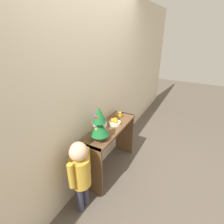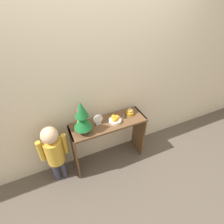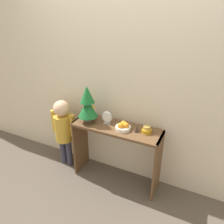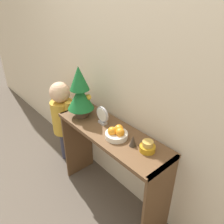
{
  "view_description": "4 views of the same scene",
  "coord_description": "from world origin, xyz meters",
  "px_view_note": "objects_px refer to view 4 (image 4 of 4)",
  "views": [
    {
      "loc": [
        -1.87,
        -0.84,
        1.98
      ],
      "look_at": [
        0.01,
        0.15,
        0.98
      ],
      "focal_mm": 28.0,
      "sensor_mm": 36.0,
      "label": 1
    },
    {
      "loc": [
        -0.67,
        -1.44,
        2.27
      ],
      "look_at": [
        0.07,
        0.21,
        0.88
      ],
      "focal_mm": 28.0,
      "sensor_mm": 36.0,
      "label": 2
    },
    {
      "loc": [
        0.89,
        -1.77,
        1.97
      ],
      "look_at": [
        -0.06,
        0.19,
        0.92
      ],
      "focal_mm": 35.0,
      "sensor_mm": 36.0,
      "label": 3
    },
    {
      "loc": [
        1.07,
        -0.74,
        1.7
      ],
      "look_at": [
        0.01,
        0.17,
        0.93
      ],
      "focal_mm": 35.0,
      "sensor_mm": 36.0,
      "label": 4
    }
  ],
  "objects_px": {
    "child_figure": "(63,115)",
    "fruit_bowl": "(117,133)",
    "mini_tree": "(80,92)",
    "desk_clock": "(102,116)",
    "figurine": "(133,141)",
    "singing_bowl": "(147,147)"
  },
  "relations": [
    {
      "from": "figurine",
      "to": "fruit_bowl",
      "type": "bearing_deg",
      "value": -173.09
    },
    {
      "from": "mini_tree",
      "to": "figurine",
      "type": "xyz_separation_m",
      "value": [
        0.58,
        0.03,
        -0.18
      ]
    },
    {
      "from": "singing_bowl",
      "to": "child_figure",
      "type": "height_order",
      "value": "child_figure"
    },
    {
      "from": "mini_tree",
      "to": "fruit_bowl",
      "type": "bearing_deg",
      "value": 2.08
    },
    {
      "from": "fruit_bowl",
      "to": "child_figure",
      "type": "bearing_deg",
      "value": -179.98
    },
    {
      "from": "mini_tree",
      "to": "figurine",
      "type": "height_order",
      "value": "mini_tree"
    },
    {
      "from": "singing_bowl",
      "to": "figurine",
      "type": "relative_size",
      "value": 1.29
    },
    {
      "from": "mini_tree",
      "to": "desk_clock",
      "type": "height_order",
      "value": "mini_tree"
    },
    {
      "from": "singing_bowl",
      "to": "desk_clock",
      "type": "xyz_separation_m",
      "value": [
        -0.47,
        -0.01,
        0.04
      ]
    },
    {
      "from": "fruit_bowl",
      "to": "desk_clock",
      "type": "height_order",
      "value": "desk_clock"
    },
    {
      "from": "mini_tree",
      "to": "fruit_bowl",
      "type": "height_order",
      "value": "mini_tree"
    },
    {
      "from": "singing_bowl",
      "to": "fruit_bowl",
      "type": "bearing_deg",
      "value": -168.23
    },
    {
      "from": "mini_tree",
      "to": "child_figure",
      "type": "distance_m",
      "value": 0.56
    },
    {
      "from": "figurine",
      "to": "mini_tree",
      "type": "bearing_deg",
      "value": -176.69
    },
    {
      "from": "desk_clock",
      "to": "figurine",
      "type": "xyz_separation_m",
      "value": [
        0.37,
        -0.02,
        -0.03
      ]
    },
    {
      "from": "child_figure",
      "to": "fruit_bowl",
      "type": "bearing_deg",
      "value": 0.02
    },
    {
      "from": "fruit_bowl",
      "to": "desk_clock",
      "type": "distance_m",
      "value": 0.23
    },
    {
      "from": "mini_tree",
      "to": "child_figure",
      "type": "height_order",
      "value": "mini_tree"
    },
    {
      "from": "desk_clock",
      "to": "figurine",
      "type": "height_order",
      "value": "desk_clock"
    },
    {
      "from": "singing_bowl",
      "to": "figurine",
      "type": "bearing_deg",
      "value": -161.52
    },
    {
      "from": "singing_bowl",
      "to": "desk_clock",
      "type": "bearing_deg",
      "value": -178.79
    },
    {
      "from": "child_figure",
      "to": "desk_clock",
      "type": "bearing_deg",
      "value": 3.98
    }
  ]
}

